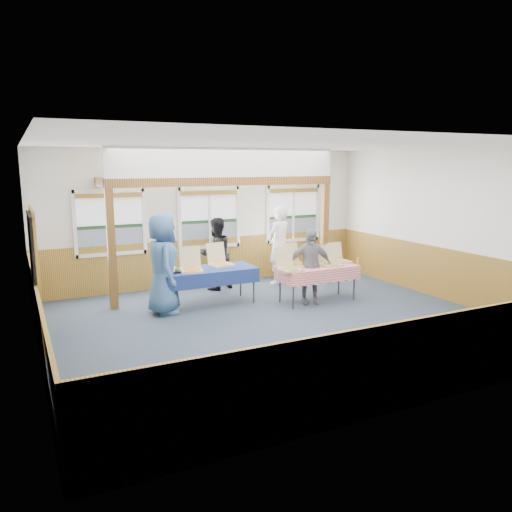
{
  "coord_description": "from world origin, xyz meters",
  "views": [
    {
      "loc": [
        -4.2,
        -7.64,
        2.87
      ],
      "look_at": [
        0.03,
        1.0,
        1.08
      ],
      "focal_mm": 35.0,
      "sensor_mm": 36.0,
      "label": 1
    }
  ],
  "objects_px": {
    "table_right": "(318,269)",
    "woman_white": "(279,245)",
    "table_left": "(208,271)",
    "man_blue": "(163,264)",
    "person_grey": "(310,266)",
    "woman_black": "(216,254)"
  },
  "relations": [
    {
      "from": "table_left",
      "to": "woman_black",
      "type": "height_order",
      "value": "woman_black"
    },
    {
      "from": "table_right",
      "to": "woman_white",
      "type": "distance_m",
      "value": 1.78
    },
    {
      "from": "table_right",
      "to": "woman_white",
      "type": "xyz_separation_m",
      "value": [
        0.04,
        1.76,
        0.25
      ]
    },
    {
      "from": "woman_black",
      "to": "person_grey",
      "type": "height_order",
      "value": "woman_black"
    },
    {
      "from": "table_left",
      "to": "man_blue",
      "type": "xyz_separation_m",
      "value": [
        -0.98,
        -0.19,
        0.27
      ]
    },
    {
      "from": "woman_white",
      "to": "man_blue",
      "type": "distance_m",
      "value": 3.38
    },
    {
      "from": "woman_white",
      "to": "person_grey",
      "type": "relative_size",
      "value": 1.2
    },
    {
      "from": "table_left",
      "to": "woman_white",
      "type": "xyz_separation_m",
      "value": [
        2.19,
        0.98,
        0.24
      ]
    },
    {
      "from": "woman_white",
      "to": "person_grey",
      "type": "bearing_deg",
      "value": 59.75
    },
    {
      "from": "person_grey",
      "to": "table_right",
      "type": "bearing_deg",
      "value": 25.84
    },
    {
      "from": "table_right",
      "to": "woman_black",
      "type": "bearing_deg",
      "value": 133.37
    },
    {
      "from": "woman_black",
      "to": "person_grey",
      "type": "relative_size",
      "value": 1.06
    },
    {
      "from": "table_left",
      "to": "woman_white",
      "type": "distance_m",
      "value": 2.41
    },
    {
      "from": "woman_white",
      "to": "woman_black",
      "type": "xyz_separation_m",
      "value": [
        -1.57,
        0.13,
        -0.11
      ]
    },
    {
      "from": "person_grey",
      "to": "man_blue",
      "type": "bearing_deg",
      "value": -173.18
    },
    {
      "from": "man_blue",
      "to": "person_grey",
      "type": "distance_m",
      "value": 2.99
    },
    {
      "from": "man_blue",
      "to": "person_grey",
      "type": "bearing_deg",
      "value": -95.59
    },
    {
      "from": "table_right",
      "to": "table_left",
      "type": "bearing_deg",
      "value": 164.59
    },
    {
      "from": "table_right",
      "to": "woman_black",
      "type": "distance_m",
      "value": 2.44
    },
    {
      "from": "woman_black",
      "to": "man_blue",
      "type": "height_order",
      "value": "man_blue"
    },
    {
      "from": "woman_white",
      "to": "table_right",
      "type": "bearing_deg",
      "value": 66.46
    },
    {
      "from": "table_left",
      "to": "table_right",
      "type": "distance_m",
      "value": 2.29
    }
  ]
}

